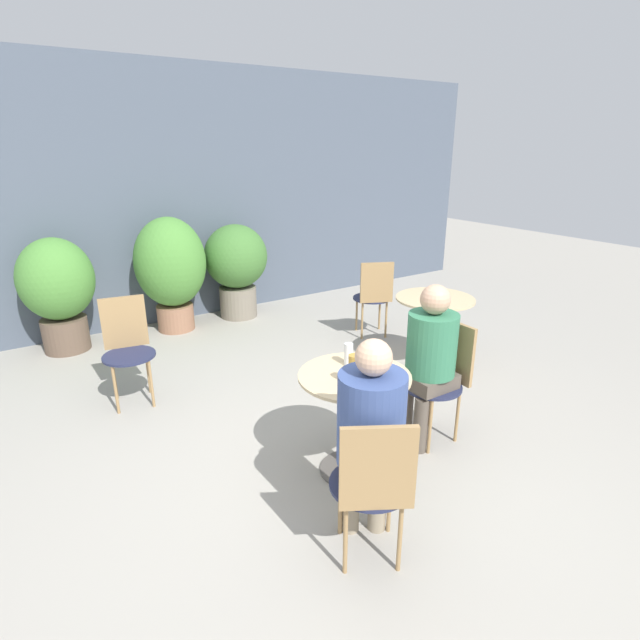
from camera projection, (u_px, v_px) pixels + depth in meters
ground_plane at (335, 488)px, 3.23m from camera, size 20.00×20.00×0.00m
storefront_wall at (145, 199)px, 5.76m from camera, size 10.00×0.06×3.00m
cafe_table_near at (354, 402)px, 3.23m from camera, size 0.72×0.72×0.72m
cafe_table_far at (434, 316)px, 4.81m from camera, size 0.75×0.75×0.72m
bistro_chair_0 at (374, 480)px, 2.46m from camera, size 0.48×0.49×0.90m
bistro_chair_1 at (443, 371)px, 3.65m from camera, size 0.43×0.43×0.90m
bistro_chair_2 at (374, 292)px, 5.58m from camera, size 0.47×0.48×0.90m
bistro_chair_3 at (127, 341)px, 4.20m from camera, size 0.43×0.45×0.90m
seated_person_0 at (370, 430)px, 2.54m from camera, size 0.42×0.43×1.23m
seated_person_1 at (430, 353)px, 3.51m from camera, size 0.36×0.35×1.21m
beer_glass_0 at (354, 370)px, 2.99m from camera, size 0.07×0.07×0.20m
beer_glass_1 at (349, 354)px, 3.28m from camera, size 0.06×0.06×0.15m
potted_plant_0 at (57, 287)px, 5.17m from camera, size 0.75×0.75×1.21m
potted_plant_1 at (171, 266)px, 5.75m from camera, size 0.81×0.81×1.34m
potted_plant_2 at (236, 263)px, 6.22m from camera, size 0.78×0.78×1.18m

